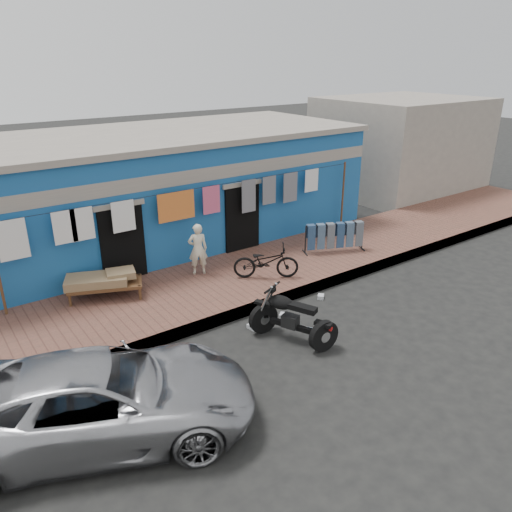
% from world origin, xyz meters
% --- Properties ---
extents(ground, '(80.00, 80.00, 0.00)m').
position_xyz_m(ground, '(0.00, 0.00, 0.00)').
color(ground, black).
rests_on(ground, ground).
extents(sidewalk, '(28.00, 3.00, 0.25)m').
position_xyz_m(sidewalk, '(0.00, 3.00, 0.12)').
color(sidewalk, brown).
rests_on(sidewalk, ground).
extents(curb, '(28.00, 0.10, 0.25)m').
position_xyz_m(curb, '(0.00, 1.55, 0.12)').
color(curb, gray).
rests_on(curb, ground).
extents(building, '(12.20, 5.20, 3.36)m').
position_xyz_m(building, '(-0.00, 6.99, 1.69)').
color(building, '#1A5496').
rests_on(building, ground).
extents(neighbor_right, '(6.00, 5.00, 3.80)m').
position_xyz_m(neighbor_right, '(11.00, 7.00, 1.90)').
color(neighbor_right, '#9E9384').
rests_on(neighbor_right, ground).
extents(clothesline, '(10.06, 0.06, 2.10)m').
position_xyz_m(clothesline, '(-0.51, 4.25, 1.82)').
color(clothesline, brown).
rests_on(clothesline, sidewalk).
extents(car, '(5.21, 3.81, 1.34)m').
position_xyz_m(car, '(-4.49, -0.26, 0.67)').
color(car, '#ADADB2').
rests_on(car, ground).
extents(seated_person, '(0.56, 0.47, 1.33)m').
position_xyz_m(seated_person, '(-0.57, 3.70, 0.91)').
color(seated_person, beige).
rests_on(seated_person, sidewalk).
extents(bicycle, '(1.64, 1.36, 1.03)m').
position_xyz_m(bicycle, '(0.67, 2.51, 0.77)').
color(bicycle, black).
rests_on(bicycle, sidewalk).
extents(motorcycle, '(1.86, 2.16, 1.11)m').
position_xyz_m(motorcycle, '(-0.44, 0.13, 0.55)').
color(motorcycle, black).
rests_on(motorcycle, ground).
extents(charpoy, '(2.29, 2.04, 0.58)m').
position_xyz_m(charpoy, '(-2.95, 3.79, 0.54)').
color(charpoy, brown).
rests_on(charpoy, sidewalk).
extents(jeans_rack, '(2.05, 1.66, 0.86)m').
position_xyz_m(jeans_rack, '(3.30, 2.82, 0.68)').
color(jeans_rack, black).
rests_on(jeans_rack, sidewalk).
extents(litter_a, '(0.23, 0.22, 0.08)m').
position_xyz_m(litter_a, '(0.03, 1.02, 0.04)').
color(litter_a, silver).
rests_on(litter_a, ground).
extents(litter_b, '(0.23, 0.23, 0.09)m').
position_xyz_m(litter_b, '(1.34, 1.20, 0.05)').
color(litter_b, silver).
rests_on(litter_b, ground).
extents(litter_c, '(0.21, 0.25, 0.09)m').
position_xyz_m(litter_c, '(-0.80, 1.00, 0.04)').
color(litter_c, silver).
rests_on(litter_c, ground).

